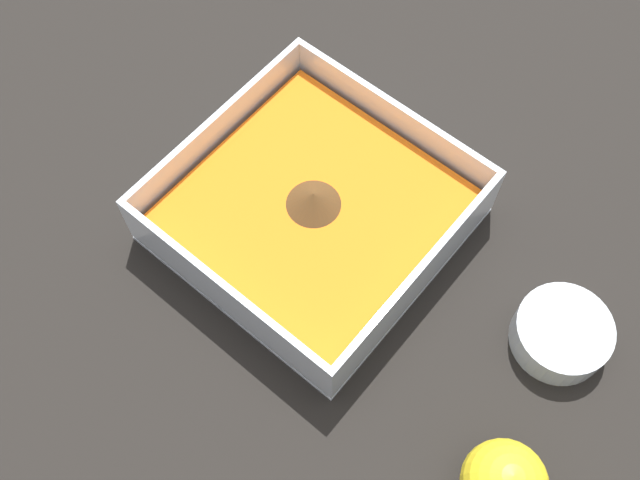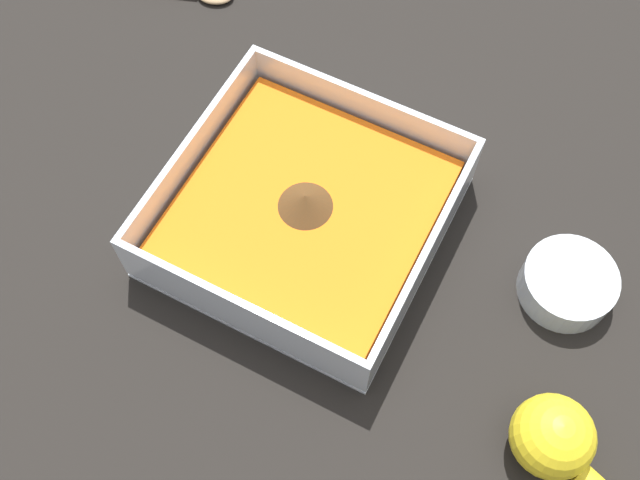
{
  "view_description": "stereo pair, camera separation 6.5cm",
  "coord_description": "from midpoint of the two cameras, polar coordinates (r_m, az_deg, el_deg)",
  "views": [
    {
      "loc": [
        -0.26,
        -0.17,
        0.61
      ],
      "look_at": [
        -0.03,
        0.02,
        0.03
      ],
      "focal_mm": 42.0,
      "sensor_mm": 36.0,
      "label": 1
    },
    {
      "loc": [
        -0.29,
        -0.11,
        0.61
      ],
      "look_at": [
        -0.03,
        0.02,
        0.03
      ],
      "focal_mm": 42.0,
      "sensor_mm": 36.0,
      "label": 2
    }
  ],
  "objects": [
    {
      "name": "ground_plane",
      "position": [
        0.69,
        5.81,
        -1.05
      ],
      "size": [
        4.0,
        4.0,
        0.0
      ],
      "primitive_type": "plane",
      "color": "black"
    },
    {
      "name": "square_dish",
      "position": [
        0.68,
        2.25,
        1.8
      ],
      "size": [
        0.24,
        0.24,
        0.07
      ],
      "color": "silver",
      "rests_on": "ground_plane"
    },
    {
      "name": "spice_bowl",
      "position": [
        0.68,
        20.53,
        -7.02
      ],
      "size": [
        0.08,
        0.08,
        0.03
      ],
      "color": "silver",
      "rests_on": "ground_plane"
    }
  ]
}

